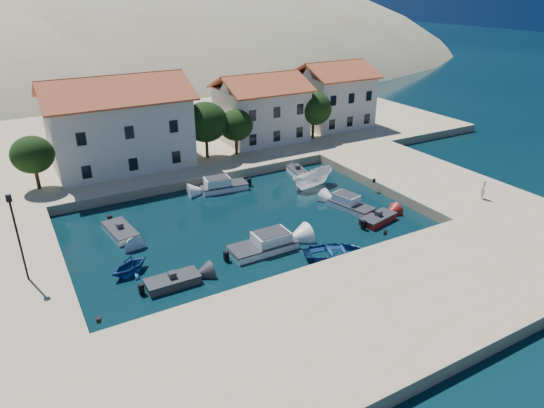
{
  "coord_description": "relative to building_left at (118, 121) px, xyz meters",
  "views": [
    {
      "loc": [
        -16.88,
        -24.52,
        19.31
      ],
      "look_at": [
        1.97,
        8.57,
        2.0
      ],
      "focal_mm": 32.0,
      "sensor_mm": 36.0,
      "label": 1
    }
  ],
  "objects": [
    {
      "name": "ground",
      "position": [
        6.0,
        -28.0,
        -5.94
      ],
      "size": [
        400.0,
        400.0,
        0.0
      ],
      "primitive_type": "plane",
      "color": "black",
      "rests_on": "ground"
    },
    {
      "name": "quay_south",
      "position": [
        6.0,
        -34.0,
        -5.44
      ],
      "size": [
        52.0,
        12.0,
        1.0
      ],
      "primitive_type": "cube",
      "color": "#CCB58B",
      "rests_on": "ground"
    },
    {
      "name": "quay_east",
      "position": [
        26.5,
        -18.0,
        -5.44
      ],
      "size": [
        11.0,
        20.0,
        1.0
      ],
      "primitive_type": "cube",
      "color": "#CCB58B",
      "rests_on": "ground"
    },
    {
      "name": "quay_west",
      "position": [
        -13.0,
        -18.0,
        -5.44
      ],
      "size": [
        8.0,
        20.0,
        1.0
      ],
      "primitive_type": "cube",
      "color": "#CCB58B",
      "rests_on": "ground"
    },
    {
      "name": "quay_north",
      "position": [
        8.0,
        10.0,
        -5.44
      ],
      "size": [
        80.0,
        36.0,
        1.0
      ],
      "primitive_type": "cube",
      "color": "#CCB58B",
      "rests_on": "ground"
    },
    {
      "name": "hills",
      "position": [
        26.64,
        95.62,
        -29.34
      ],
      "size": [
        254.0,
        176.0,
        99.0
      ],
      "color": "tan",
      "rests_on": "ground"
    },
    {
      "name": "building_left",
      "position": [
        0.0,
        0.0,
        0.0
      ],
      "size": [
        14.7,
        9.45,
        9.7
      ],
      "color": "silver",
      "rests_on": "quay_north"
    },
    {
      "name": "building_mid",
      "position": [
        18.0,
        1.0,
        -0.71
      ],
      "size": [
        10.5,
        8.4,
        8.3
      ],
      "color": "silver",
      "rests_on": "quay_north"
    },
    {
      "name": "building_right",
      "position": [
        30.0,
        2.0,
        -0.46
      ],
      "size": [
        9.45,
        8.4,
        8.8
      ],
      "color": "silver",
      "rests_on": "quay_north"
    },
    {
      "name": "trees",
      "position": [
        10.51,
        -2.54,
        -1.1
      ],
      "size": [
        37.3,
        5.3,
        6.45
      ],
      "color": "#382314",
      "rests_on": "quay_north"
    },
    {
      "name": "lamppost",
      "position": [
        -11.5,
        -20.0,
        -1.18
      ],
      "size": [
        0.35,
        0.25,
        6.22
      ],
      "color": "black",
      "rests_on": "quay_west"
    },
    {
      "name": "bollards",
      "position": [
        8.8,
        -24.13,
        -4.79
      ],
      "size": [
        29.36,
        9.56,
        0.3
      ],
      "color": "black",
      "rests_on": "ground"
    },
    {
      "name": "motorboat_grey_sw",
      "position": [
        -2.74,
        -24.14,
        -5.64
      ],
      "size": [
        3.79,
        1.69,
        1.25
      ],
      "rotation": [
        0.0,
        0.0,
        -0.0
      ],
      "color": "#333338",
      "rests_on": "ground"
    },
    {
      "name": "cabin_cruiser_south",
      "position": [
        5.1,
        -23.02,
        -5.46
      ],
      "size": [
        5.46,
        2.34,
        1.6
      ],
      "rotation": [
        0.0,
        0.0,
        0.0
      ],
      "color": "white",
      "rests_on": "ground"
    },
    {
      "name": "rowboat_south",
      "position": [
        9.56,
        -26.5,
        -5.94
      ],
      "size": [
        5.75,
        4.9,
        1.01
      ],
      "primitive_type": "imported",
      "rotation": [
        0.0,
        0.0,
        1.23
      ],
      "color": "navy",
      "rests_on": "ground"
    },
    {
      "name": "motorboat_red_se",
      "position": [
        16.44,
        -23.63,
        -5.64
      ],
      "size": [
        3.85,
        2.37,
        1.25
      ],
      "rotation": [
        0.0,
        0.0,
        0.23
      ],
      "color": "maroon",
      "rests_on": "ground"
    },
    {
      "name": "cabin_cruiser_east",
      "position": [
        15.94,
        -20.38,
        -5.46
      ],
      "size": [
        2.83,
        4.76,
        1.6
      ],
      "rotation": [
        0.0,
        0.0,
        1.82
      ],
      "color": "white",
      "rests_on": "ground"
    },
    {
      "name": "boat_east",
      "position": [
        15.94,
        -13.91,
        -5.94
      ],
      "size": [
        5.34,
        2.65,
        1.98
      ],
      "primitive_type": "imported",
      "rotation": [
        0.0,
        0.0,
        1.72
      ],
      "color": "white",
      "rests_on": "ground"
    },
    {
      "name": "motorboat_white_ne",
      "position": [
        16.6,
        -9.99,
        -5.64
      ],
      "size": [
        2.09,
        3.52,
        1.25
      ],
      "rotation": [
        0.0,
        0.0,
        1.4
      ],
      "color": "white",
      "rests_on": "ground"
    },
    {
      "name": "rowboat_west",
      "position": [
        -4.96,
        -21.11,
        -5.94
      ],
      "size": [
        3.92,
        3.71,
        1.63
      ],
      "primitive_type": "imported",
      "rotation": [
        0.0,
        0.0,
        -1.14
      ],
      "color": "navy",
      "rests_on": "ground"
    },
    {
      "name": "motorboat_white_west",
      "position": [
        -4.07,
        -14.68,
        -5.64
      ],
      "size": [
        2.36,
        4.42,
        1.25
      ],
      "rotation": [
        0.0,
        0.0,
        -1.45
      ],
      "color": "white",
      "rests_on": "ground"
    },
    {
      "name": "cabin_cruiser_north",
      "position": [
        7.59,
        -10.04,
        -5.46
      ],
      "size": [
        5.01,
        2.56,
        1.6
      ],
      "rotation": [
        0.0,
        0.0,
        3.03
      ],
      "color": "white",
      "rests_on": "ground"
    },
    {
      "name": "pedestrian",
      "position": [
        26.73,
        -26.15,
        -4.04
      ],
      "size": [
        0.78,
        0.71,
        1.79
      ],
      "primitive_type": "imported",
      "rotation": [
        0.0,
        0.0,
        3.7
      ],
      "color": "beige",
      "rests_on": "quay_east"
    }
  ]
}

